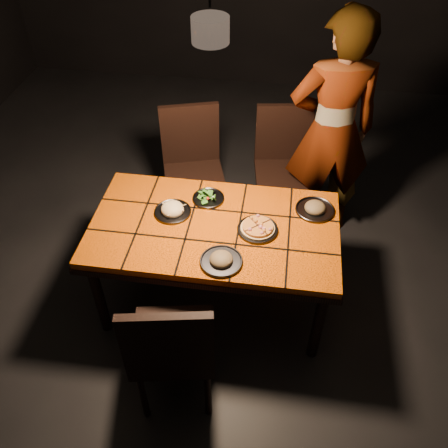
# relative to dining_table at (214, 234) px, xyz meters

# --- Properties ---
(room_shell) EXTENTS (6.04, 7.04, 3.08)m
(room_shell) POSITION_rel_dining_table_xyz_m (0.00, 0.00, 0.83)
(room_shell) COLOR black
(room_shell) RESTS_ON ground
(dining_table) EXTENTS (1.62, 0.92, 0.75)m
(dining_table) POSITION_rel_dining_table_xyz_m (0.00, 0.00, 0.00)
(dining_table) COLOR #EC6007
(dining_table) RESTS_ON ground
(chair_near) EXTENTS (0.54, 0.54, 1.03)m
(chair_near) POSITION_rel_dining_table_xyz_m (-0.10, -0.82, -0.08)
(chair_near) COLOR black
(chair_near) RESTS_ON ground
(chair_far_left) EXTENTS (0.59, 0.59, 1.04)m
(chair_far_left) POSITION_rel_dining_table_xyz_m (-0.32, 0.88, -0.08)
(chair_far_left) COLOR black
(chair_far_left) RESTS_ON ground
(chair_far_right) EXTENTS (0.52, 0.52, 1.01)m
(chair_far_right) POSITION_rel_dining_table_xyz_m (0.40, 1.04, -0.09)
(chair_far_right) COLOR black
(chair_far_right) RESTS_ON ground
(diner) EXTENTS (0.75, 0.57, 1.85)m
(diner) POSITION_rel_dining_table_xyz_m (0.74, 0.95, 0.25)
(diner) COLOR brown
(diner) RESTS_ON ground
(pendant_lamp) EXTENTS (0.18, 0.18, 1.06)m
(pendant_lamp) POSITION_rel_dining_table_xyz_m (0.00, 0.00, 1.35)
(pendant_lamp) COLOR black
(pendant_lamp) RESTS_ON room_shell
(plate_pizza) EXTENTS (0.31, 0.31, 0.04)m
(plate_pizza) POSITION_rel_dining_table_xyz_m (0.28, -0.01, 0.10)
(plate_pizza) COLOR #343439
(plate_pizza) RESTS_ON dining_table
(plate_pasta) EXTENTS (0.25, 0.25, 0.08)m
(plate_pasta) POSITION_rel_dining_table_xyz_m (-0.29, 0.08, 0.10)
(plate_pasta) COLOR #343439
(plate_pasta) RESTS_ON dining_table
(plate_salad) EXTENTS (0.22, 0.22, 0.07)m
(plate_salad) POSITION_rel_dining_table_xyz_m (-0.08, 0.25, 0.10)
(plate_salad) COLOR #343439
(plate_salad) RESTS_ON dining_table
(plate_mushroom_a) EXTENTS (0.26, 0.26, 0.08)m
(plate_mushroom_a) POSITION_rel_dining_table_xyz_m (0.09, -0.31, 0.10)
(plate_mushroom_a) COLOR #343439
(plate_mushroom_a) RESTS_ON dining_table
(plate_mushroom_b) EXTENTS (0.26, 0.26, 0.08)m
(plate_mushroom_b) POSITION_rel_dining_table_xyz_m (0.64, 0.24, 0.10)
(plate_mushroom_b) COLOR #343439
(plate_mushroom_b) RESTS_ON dining_table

